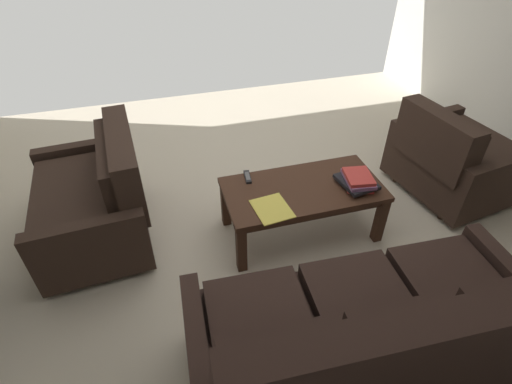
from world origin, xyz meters
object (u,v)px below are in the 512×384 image
Objects in this scene: armchair_side at (452,159)px; book_stack at (358,180)px; coffee_table at (303,194)px; tv_remote at (248,177)px; loveseat_near at (97,198)px; loose_magazine at (272,209)px; sofa_main at (369,337)px.

armchair_side reaches higher than book_stack.
tv_remote reaches higher than coffee_table.
armchair_side is at bearing 174.83° from loveseat_near.
loose_magazine is (0.31, 0.18, 0.07)m from coffee_table.
coffee_table is 4.16× the size of loose_magazine.
armchair_side reaches higher than tv_remote.
loveseat_near is at bearing -15.10° from coffee_table.
sofa_main is at bearing 41.06° from armchair_side.
loveseat_near is at bearing -48.93° from sofa_main.
loveseat_near is (1.45, -1.66, -0.01)m from sofa_main.
loveseat_near is 1.38m from loose_magazine.
loose_magazine reaches higher than coffee_table.
armchair_side is 3.30× the size of book_stack.
armchair_side is 3.61× the size of loose_magazine.
loveseat_near is 1.14× the size of armchair_side.
armchair_side is at bearing -174.51° from coffee_table.
coffee_table is at bearing 23.43° from loose_magazine.
coffee_table is (-1.55, 0.42, 0.02)m from loveseat_near.
loveseat_near is 7.36× the size of tv_remote.
loose_magazine is (-0.07, 0.42, -0.01)m from tv_remote.
coffee_table is at bearing 164.90° from loveseat_near.
tv_remote is at bearing -22.86° from book_stack.
armchair_side is (-1.49, -0.14, -0.03)m from coffee_table.
loveseat_near reaches higher than book_stack.
loveseat_near is at bearing -8.70° from tv_remote.
sofa_main is 1.51m from tv_remote.
book_stack reaches higher than coffee_table.
tv_remote is (0.38, -0.24, 0.08)m from coffee_table.
loveseat_near is at bearing -14.64° from book_stack.
loveseat_near is at bearing -5.17° from armchair_side.
coffee_table is 0.46m from tv_remote.
tv_remote is (1.87, -0.10, 0.11)m from armchair_side.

